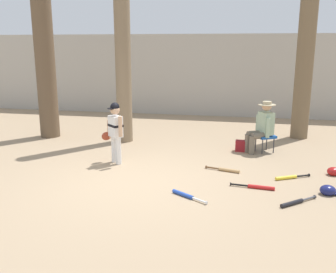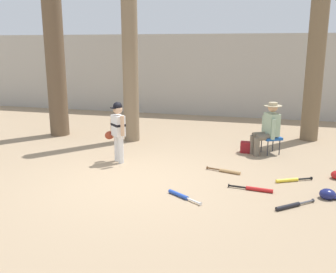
{
  "view_description": "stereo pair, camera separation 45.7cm",
  "coord_description": "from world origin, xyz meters",
  "px_view_note": "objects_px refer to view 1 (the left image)",
  "views": [
    {
      "loc": [
        1.87,
        -6.31,
        2.46
      ],
      "look_at": [
        0.48,
        0.59,
        0.75
      ],
      "focal_mm": 40.45,
      "sensor_mm": 36.0,
      "label": 1
    },
    {
      "loc": [
        2.31,
        -6.21,
        2.46
      ],
      "look_at": [
        0.48,
        0.59,
        0.75
      ],
      "focal_mm": 40.45,
      "sensor_mm": 36.0,
      "label": 2
    }
  ],
  "objects_px": {
    "tree_near_player": "(123,40)",
    "batting_helmet_red": "(334,172)",
    "folding_stool": "(265,137)",
    "bat_blue_youth": "(185,195)",
    "seated_spectator": "(262,126)",
    "tree_behind_spectator": "(306,50)",
    "bat_black_composite": "(295,202)",
    "tree_far_left": "(44,48)",
    "handbag_beside_stool": "(243,146)",
    "bat_yellow_trainer": "(289,177)",
    "bat_red_barrel": "(258,187)",
    "batting_helmet_navy": "(328,190)",
    "young_ballplayer": "(115,129)",
    "bat_wood_tan": "(226,170)"
  },
  "relations": [
    {
      "from": "tree_behind_spectator",
      "to": "batting_helmet_navy",
      "type": "xyz_separation_m",
      "value": [
        -0.05,
        -4.13,
        -2.26
      ]
    },
    {
      "from": "seated_spectator",
      "to": "handbag_beside_stool",
      "type": "bearing_deg",
      "value": -178.78
    },
    {
      "from": "folding_stool",
      "to": "bat_blue_youth",
      "type": "relative_size",
      "value": 0.84
    },
    {
      "from": "bat_yellow_trainer",
      "to": "bat_red_barrel",
      "type": "xyz_separation_m",
      "value": [
        -0.59,
        -0.63,
        0.0
      ]
    },
    {
      "from": "folding_stool",
      "to": "bat_blue_youth",
      "type": "height_order",
      "value": "folding_stool"
    },
    {
      "from": "bat_blue_youth",
      "to": "bat_black_composite",
      "type": "bearing_deg",
      "value": 1.61
    },
    {
      "from": "seated_spectator",
      "to": "bat_yellow_trainer",
      "type": "distance_m",
      "value": 1.94
    },
    {
      "from": "seated_spectator",
      "to": "handbag_beside_stool",
      "type": "relative_size",
      "value": 3.53
    },
    {
      "from": "handbag_beside_stool",
      "to": "batting_helmet_red",
      "type": "xyz_separation_m",
      "value": [
        1.75,
        -1.37,
        -0.06
      ]
    },
    {
      "from": "bat_yellow_trainer",
      "to": "bat_red_barrel",
      "type": "distance_m",
      "value": 0.86
    },
    {
      "from": "folding_stool",
      "to": "seated_spectator",
      "type": "height_order",
      "value": "seated_spectator"
    },
    {
      "from": "young_ballplayer",
      "to": "bat_blue_youth",
      "type": "distance_m",
      "value": 2.45
    },
    {
      "from": "batting_helmet_red",
      "to": "tree_far_left",
      "type": "bearing_deg",
      "value": 164.97
    },
    {
      "from": "folding_stool",
      "to": "tree_behind_spectator",
      "type": "bearing_deg",
      "value": 59.07
    },
    {
      "from": "tree_behind_spectator",
      "to": "bat_blue_youth",
      "type": "xyz_separation_m",
      "value": [
        -2.39,
        -4.72,
        -2.3
      ]
    },
    {
      "from": "tree_far_left",
      "to": "bat_blue_youth",
      "type": "xyz_separation_m",
      "value": [
        4.32,
        -3.52,
        -2.35
      ]
    },
    {
      "from": "tree_near_player",
      "to": "handbag_beside_stool",
      "type": "bearing_deg",
      "value": -7.84
    },
    {
      "from": "handbag_beside_stool",
      "to": "bat_wood_tan",
      "type": "xyz_separation_m",
      "value": [
        -0.3,
        -1.57,
        -0.1
      ]
    },
    {
      "from": "seated_spectator",
      "to": "batting_helmet_navy",
      "type": "height_order",
      "value": "seated_spectator"
    },
    {
      "from": "bat_black_composite",
      "to": "batting_helmet_red",
      "type": "xyz_separation_m",
      "value": [
        0.91,
        1.6,
        0.04
      ]
    },
    {
      "from": "bat_red_barrel",
      "to": "tree_far_left",
      "type": "bearing_deg",
      "value": 152.25
    },
    {
      "from": "tree_near_player",
      "to": "bat_wood_tan",
      "type": "relative_size",
      "value": 8.27
    },
    {
      "from": "tree_behind_spectator",
      "to": "batting_helmet_red",
      "type": "xyz_separation_m",
      "value": [
        0.27,
        -3.07,
        -2.26
      ]
    },
    {
      "from": "tree_near_player",
      "to": "batting_helmet_red",
      "type": "relative_size",
      "value": 19.82
    },
    {
      "from": "bat_blue_youth",
      "to": "batting_helmet_navy",
      "type": "xyz_separation_m",
      "value": [
        2.34,
        0.58,
        0.04
      ]
    },
    {
      "from": "folding_stool",
      "to": "batting_helmet_navy",
      "type": "relative_size",
      "value": 1.77
    },
    {
      "from": "tree_behind_spectator",
      "to": "bat_blue_youth",
      "type": "relative_size",
      "value": 8.19
    },
    {
      "from": "tree_near_player",
      "to": "young_ballplayer",
      "type": "xyz_separation_m",
      "value": [
        0.39,
        -1.87,
        -1.83
      ]
    },
    {
      "from": "folding_stool",
      "to": "batting_helmet_red",
      "type": "xyz_separation_m",
      "value": [
        1.25,
        -1.43,
        -0.29
      ]
    },
    {
      "from": "tree_far_left",
      "to": "bat_black_composite",
      "type": "relative_size",
      "value": 8.9
    },
    {
      "from": "bat_red_barrel",
      "to": "bat_black_composite",
      "type": "xyz_separation_m",
      "value": [
        0.56,
        -0.57,
        0.0
      ]
    },
    {
      "from": "folding_stool",
      "to": "seated_spectator",
      "type": "xyz_separation_m",
      "value": [
        -0.09,
        -0.05,
        0.28
      ]
    },
    {
      "from": "bat_yellow_trainer",
      "to": "batting_helmet_navy",
      "type": "distance_m",
      "value": 0.87
    },
    {
      "from": "seated_spectator",
      "to": "bat_red_barrel",
      "type": "relative_size",
      "value": 1.55
    },
    {
      "from": "tree_near_player",
      "to": "tree_behind_spectator",
      "type": "xyz_separation_m",
      "value": [
        4.53,
        1.28,
        -0.24
      ]
    },
    {
      "from": "bat_blue_youth",
      "to": "batting_helmet_navy",
      "type": "relative_size",
      "value": 2.09
    },
    {
      "from": "bat_yellow_trainer",
      "to": "folding_stool",
      "type": "bearing_deg",
      "value": 101.45
    },
    {
      "from": "tree_behind_spectator",
      "to": "bat_yellow_trainer",
      "type": "distance_m",
      "value": 4.21
    },
    {
      "from": "tree_near_player",
      "to": "bat_black_composite",
      "type": "relative_size",
      "value": 9.42
    },
    {
      "from": "young_ballplayer",
      "to": "bat_yellow_trainer",
      "type": "distance_m",
      "value": 3.61
    },
    {
      "from": "seated_spectator",
      "to": "bat_blue_youth",
      "type": "distance_m",
      "value": 3.36
    },
    {
      "from": "bat_yellow_trainer",
      "to": "batting_helmet_navy",
      "type": "bearing_deg",
      "value": -49.73
    },
    {
      "from": "young_ballplayer",
      "to": "handbag_beside_stool",
      "type": "relative_size",
      "value": 3.84
    },
    {
      "from": "tree_near_player",
      "to": "handbag_beside_stool",
      "type": "relative_size",
      "value": 17.09
    },
    {
      "from": "folding_stool",
      "to": "tree_far_left",
      "type": "xyz_separation_m",
      "value": [
        -5.72,
        0.44,
        2.02
      ]
    },
    {
      "from": "folding_stool",
      "to": "bat_red_barrel",
      "type": "bearing_deg",
      "value": -95.08
    },
    {
      "from": "bat_yellow_trainer",
      "to": "young_ballplayer",
      "type": "bearing_deg",
      "value": 174.82
    },
    {
      "from": "tree_near_player",
      "to": "bat_blue_youth",
      "type": "bearing_deg",
      "value": -58.11
    },
    {
      "from": "tree_near_player",
      "to": "bat_black_composite",
      "type": "distance_m",
      "value": 5.75
    },
    {
      "from": "young_ballplayer",
      "to": "folding_stool",
      "type": "distance_m",
      "value": 3.52
    }
  ]
}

